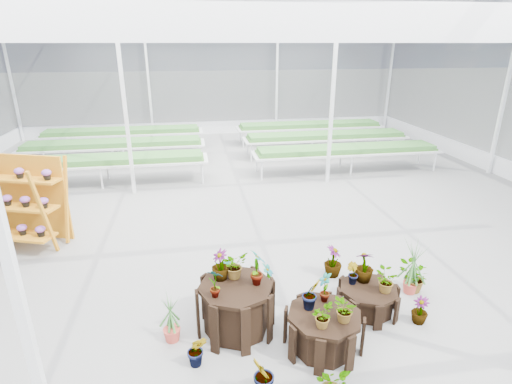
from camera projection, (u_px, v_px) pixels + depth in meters
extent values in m
plane|color=gray|center=(256.00, 248.00, 8.68)|extent=(24.00, 24.00, 0.00)
cylinder|color=black|center=(236.00, 308.00, 6.10)|extent=(1.30, 1.30, 0.80)
cylinder|color=black|center=(323.00, 331.00, 5.77)|extent=(1.44, 1.44, 0.59)
cylinder|color=black|center=(367.00, 299.00, 6.60)|extent=(1.06, 1.06, 0.44)
imported|color=#3A7031|center=(220.00, 265.00, 6.05)|extent=(0.37, 0.37, 0.49)
imported|color=#3A7031|center=(257.00, 267.00, 5.88)|extent=(0.25, 0.34, 0.60)
imported|color=#3A7031|center=(235.00, 265.00, 6.11)|extent=(0.50, 0.49, 0.42)
imported|color=#3A7031|center=(215.00, 283.00, 5.62)|extent=(0.30, 0.27, 0.46)
imported|color=#3A7031|center=(311.00, 294.00, 5.71)|extent=(0.31, 0.27, 0.49)
imported|color=#3A7031|center=(345.00, 311.00, 5.45)|extent=(0.42, 0.43, 0.37)
imported|color=#3A7031|center=(325.00, 287.00, 5.88)|extent=(0.18, 0.25, 0.47)
imported|color=#3A7031|center=(322.00, 316.00, 5.37)|extent=(0.36, 0.38, 0.33)
imported|color=#3A7031|center=(352.00, 273.00, 6.59)|extent=(0.24, 0.25, 0.37)
imported|color=#3A7031|center=(385.00, 281.00, 6.36)|extent=(0.46, 0.47, 0.39)
imported|color=#3A7031|center=(365.00, 266.00, 6.63)|extent=(0.37, 0.37, 0.55)
imported|color=#3A7031|center=(197.00, 350.00, 5.46)|extent=(0.33, 0.29, 0.51)
imported|color=#3A7031|center=(210.00, 294.00, 6.67)|extent=(0.31, 0.26, 0.53)
imported|color=#3A7031|center=(264.00, 376.00, 4.97)|extent=(0.33, 0.38, 0.61)
imported|color=#3A7031|center=(420.00, 310.00, 6.32)|extent=(0.31, 0.31, 0.46)
imported|color=#3A7031|center=(414.00, 277.00, 7.10)|extent=(0.56, 0.50, 0.57)
imported|color=#3A7031|center=(333.00, 261.00, 7.58)|extent=(0.46, 0.46, 0.61)
imported|color=#3A7031|center=(267.00, 278.00, 7.09)|extent=(0.30, 0.35, 0.57)
imported|color=#3A7031|center=(225.00, 277.00, 7.03)|extent=(0.28, 0.37, 0.66)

